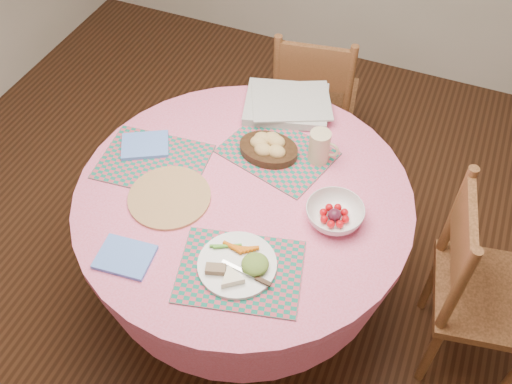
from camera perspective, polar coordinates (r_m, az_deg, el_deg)
ground at (r=2.69m, az=-1.00°, el=-10.63°), size 4.00×4.00×0.00m
dining_table at (r=2.22m, az=-1.19°, el=-3.41°), size 1.24×1.24×0.75m
chair_right at (r=2.32m, az=21.28°, el=-8.81°), size 0.47×0.49×0.91m
chair_back at (r=2.92m, az=5.78°, el=9.26°), size 0.47×0.45×0.89m
placemat_front at (r=1.87m, az=-1.60°, el=-7.92°), size 0.46×0.39×0.01m
placemat_left at (r=2.21m, az=-10.20°, el=3.03°), size 0.43×0.34×0.01m
placemat_back at (r=2.21m, az=2.16°, el=3.98°), size 0.47×0.40×0.01m
wicker_trivet at (r=2.08m, az=-8.65°, el=-0.52°), size 0.30×0.30×0.01m
napkin_near at (r=1.94m, az=-12.96°, el=-6.35°), size 0.19×0.16×0.01m
napkin_far at (r=2.27m, az=-11.03°, el=4.62°), size 0.23×0.21×0.01m
dinner_plate at (r=1.86m, az=-1.77°, el=-7.32°), size 0.26×0.26×0.05m
bread_bowl at (r=2.19m, az=1.26°, el=4.58°), size 0.23×0.23×0.08m
latte_mug at (r=2.15m, az=6.42°, el=4.52°), size 0.12×0.08×0.13m
fruit_bowl at (r=1.99m, az=7.87°, el=-2.22°), size 0.27×0.27×0.06m
newspaper_stack at (r=2.39m, az=3.16°, el=8.82°), size 0.42×0.36×0.04m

